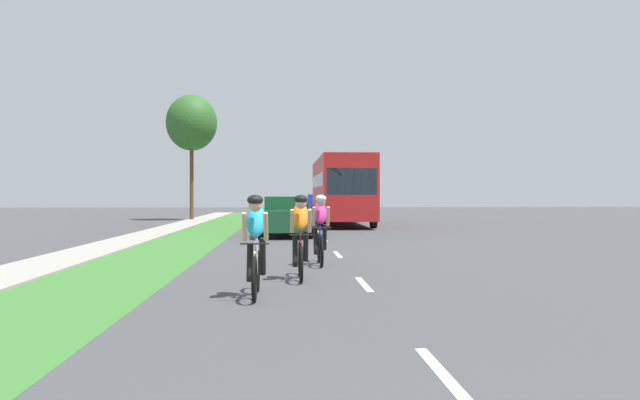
% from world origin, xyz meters
% --- Properties ---
extents(ground_plane, '(120.00, 120.00, 0.00)m').
position_xyz_m(ground_plane, '(0.00, 20.00, 0.00)').
color(ground_plane, '#424244').
extents(grass_verge, '(2.49, 70.00, 0.01)m').
position_xyz_m(grass_verge, '(-4.71, 20.00, 0.00)').
color(grass_verge, '#38722D').
rests_on(grass_verge, ground_plane).
extents(sidewalk_concrete, '(1.58, 70.00, 0.10)m').
position_xyz_m(sidewalk_concrete, '(-6.75, 20.00, 0.00)').
color(sidewalk_concrete, '#9E998E').
rests_on(sidewalk_concrete, ground_plane).
extents(lane_markings_center, '(0.12, 52.20, 0.01)m').
position_xyz_m(lane_markings_center, '(0.00, 24.00, 0.00)').
color(lane_markings_center, white).
rests_on(lane_markings_center, ground_plane).
extents(cyclist_lead, '(0.42, 1.72, 1.58)m').
position_xyz_m(cyclist_lead, '(-1.84, 8.70, 0.81)').
color(cyclist_lead, black).
rests_on(cyclist_lead, ground_plane).
extents(cyclist_trailing, '(0.42, 1.72, 1.58)m').
position_xyz_m(cyclist_trailing, '(-1.10, 10.69, 0.81)').
color(cyclist_trailing, black).
rests_on(cyclist_trailing, ground_plane).
extents(cyclist_distant, '(0.42, 1.72, 1.58)m').
position_xyz_m(cyclist_distant, '(-0.60, 13.14, 0.81)').
color(cyclist_distant, black).
rests_on(cyclist_distant, ground_plane).
extents(sedan_dark_green, '(1.98, 4.30, 1.52)m').
position_xyz_m(sedan_dark_green, '(-1.38, 23.07, 0.77)').
color(sedan_dark_green, '#194C2D').
rests_on(sedan_dark_green, ground_plane).
extents(bus_red, '(2.78, 11.60, 3.48)m').
position_xyz_m(bus_red, '(1.56, 32.66, 1.98)').
color(bus_red, red).
rests_on(bus_red, ground_plane).
extents(suv_silver, '(2.15, 4.70, 1.79)m').
position_xyz_m(suv_silver, '(1.88, 49.57, 0.95)').
color(suv_silver, '#A5A8AD').
rests_on(suv_silver, ground_plane).
extents(pickup_blue, '(2.22, 5.10, 1.64)m').
position_xyz_m(pickup_blue, '(1.65, 60.19, 0.83)').
color(pickup_blue, '#23389E').
rests_on(pickup_blue, ground_plane).
extents(street_tree_far, '(3.18, 3.18, 7.87)m').
position_xyz_m(street_tree_far, '(-7.27, 39.00, 6.09)').
color(street_tree_far, brown).
rests_on(street_tree_far, ground_plane).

